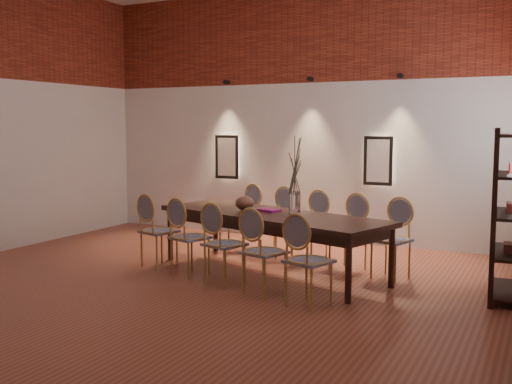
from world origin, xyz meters
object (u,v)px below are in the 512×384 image
at_px(chair_far_b, 275,223).
at_px(chair_far_d, 348,233).
at_px(chair_near_c, 225,244).
at_px(chair_far_e, 391,240).
at_px(shelving_rack, 510,214).
at_px(chair_near_e, 309,261).
at_px(book, 269,210).
at_px(chair_far_c, 310,228).
at_px(chair_near_d, 264,252).
at_px(chair_near_b, 190,237).
at_px(bowl, 245,203).
at_px(vase, 295,204).
at_px(chair_near_a, 159,231).
at_px(dining_table, 270,243).
at_px(chair_far_a, 244,218).

distance_m(chair_far_b, chair_far_d, 1.24).
relative_size(chair_near_c, chair_far_e, 1.00).
height_order(chair_far_e, shelving_rack, shelving_rack).
xyz_separation_m(chair_near_e, book, (-1.02, 1.22, 0.30)).
distance_m(chair_far_c, chair_far_e, 1.24).
relative_size(chair_far_b, shelving_rack, 0.52).
height_order(chair_near_e, shelving_rack, shelving_rack).
height_order(chair_far_c, book, chair_far_c).
bearing_deg(chair_far_d, chair_far_b, 0.00).
bearing_deg(chair_near_d, chair_near_b, -180.00).
distance_m(chair_near_b, chair_far_b, 1.56).
bearing_deg(bowl, vase, -13.79).
bearing_deg(chair_near_d, chair_far_e, 68.29).
bearing_deg(shelving_rack, chair_near_c, -168.52).
relative_size(chair_near_a, chair_near_c, 1.00).
xyz_separation_m(dining_table, chair_near_b, (-0.82, -0.56, 0.09)).
xyz_separation_m(chair_near_d, chair_near_e, (0.59, -0.19, 0.00)).
bearing_deg(chair_far_d, dining_table, 51.47).
distance_m(chair_near_b, chair_far_d, 1.99).
xyz_separation_m(chair_far_d, book, (-0.89, -0.45, 0.30)).
height_order(chair_far_d, chair_far_e, same).
height_order(chair_near_b, chair_near_c, same).
xyz_separation_m(chair_near_b, chair_far_d, (1.65, 1.11, 0.00)).
bearing_deg(chair_far_e, chair_far_d, -0.00).
distance_m(chair_near_a, chair_far_b, 1.67).
xyz_separation_m(chair_near_c, chair_far_b, (-0.13, 1.67, 0.00)).
relative_size(chair_near_d, chair_far_c, 1.00).
xyz_separation_m(chair_near_d, book, (-0.43, 1.04, 0.30)).
bearing_deg(chair_near_b, chair_near_e, 0.00).
relative_size(dining_table, chair_far_e, 3.29).
distance_m(chair_far_d, vase, 0.92).
distance_m(chair_near_e, chair_far_a, 2.92).
height_order(chair_near_c, book, chair_near_c).
height_order(chair_near_d, chair_far_d, same).
height_order(chair_far_a, shelving_rack, shelving_rack).
bearing_deg(chair_near_b, chair_far_c, 68.29).
bearing_deg(dining_table, bowl, -172.84).
distance_m(chair_far_e, shelving_rack, 1.41).
xyz_separation_m(dining_table, shelving_rack, (2.73, 0.10, 0.53)).
xyz_separation_m(chair_near_c, chair_far_d, (1.06, 1.30, 0.00)).
relative_size(chair_near_b, chair_far_b, 1.00).
distance_m(chair_far_a, bowl, 1.24).
bearing_deg(chair_near_d, chair_far_a, 140.07).
height_order(chair_near_b, chair_far_b, same).
xyz_separation_m(dining_table, chair_near_a, (-1.41, -0.37, 0.09)).
height_order(chair_near_b, chair_near_d, same).
xyz_separation_m(chair_near_a, chair_near_b, (0.59, -0.19, 0.00)).
bearing_deg(vase, chair_far_a, 137.05).
distance_m(chair_far_c, chair_far_d, 0.62).
distance_m(chair_near_b, shelving_rack, 3.64).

